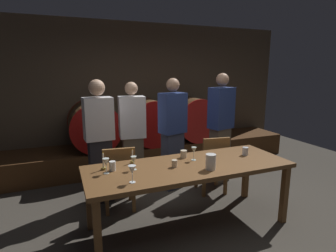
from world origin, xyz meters
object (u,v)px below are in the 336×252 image
(candle_right, at_px, (132,159))
(guest_far_left, at_px, (99,141))
(candle_left, at_px, (103,164))
(wine_barrel_center, at_px, (148,121))
(cup_far_left, at_px, (112,166))
(guest_center_left, at_px, (133,136))
(pitcher, at_px, (211,162))
(cup_far_right, at_px, (245,151))
(chair_right, at_px, (213,162))
(wine_glass_center_left, at_px, (132,170))
(dining_table, at_px, (189,171))
(guest_far_right, at_px, (221,128))
(wine_barrel_left, at_px, (93,125))
(chair_left, at_px, (119,175))
(wine_glass_far_left, at_px, (106,163))
(wine_glass_far_right, at_px, (194,151))
(wine_barrel_right, at_px, (190,118))
(cup_center_left, at_px, (174,163))
(cup_center_right, at_px, (184,154))
(guest_center_right, at_px, (173,134))
(wine_glass_center_right, at_px, (134,160))

(candle_right, bearing_deg, guest_far_left, 110.57)
(candle_left, bearing_deg, wine_barrel_center, 60.31)
(cup_far_left, bearing_deg, guest_center_left, 65.07)
(pitcher, bearing_deg, cup_far_right, 21.94)
(chair_right, distance_m, candle_left, 1.74)
(wine_barrel_center, relative_size, guest_far_left, 0.53)
(guest_center_left, distance_m, wine_glass_center_left, 1.53)
(dining_table, distance_m, guest_far_right, 1.45)
(wine_barrel_left, relative_size, pitcher, 5.26)
(chair_left, xyz_separation_m, wine_glass_far_left, (-0.24, -0.57, 0.39))
(dining_table, relative_size, wine_glass_far_right, 14.55)
(wine_barrel_right, xyz_separation_m, guest_center_left, (-1.47, -1.00, -0.02))
(candle_right, distance_m, cup_center_left, 0.50)
(cup_far_right, bearing_deg, cup_far_left, 176.90)
(guest_far_left, bearing_deg, cup_center_left, 119.28)
(cup_center_right, bearing_deg, guest_center_right, 76.73)
(pitcher, bearing_deg, chair_left, 133.49)
(wine_glass_center_left, bearing_deg, candle_left, 114.49)
(wine_glass_center_left, height_order, cup_center_left, wine_glass_center_left)
(wine_barrel_left, height_order, guest_far_right, guest_far_right)
(candle_right, xyz_separation_m, wine_glass_center_left, (-0.14, -0.54, 0.08))
(wine_glass_far_right, bearing_deg, wine_glass_center_right, -177.05)
(wine_barrel_center, distance_m, candle_left, 2.33)
(wine_barrel_center, xyz_separation_m, chair_left, (-0.90, -1.57, -0.37))
(guest_far_right, distance_m, cup_center_right, 1.23)
(guest_far_right, distance_m, wine_glass_center_left, 2.15)
(wine_barrel_left, relative_size, chair_left, 1.02)
(chair_right, relative_size, wine_glass_center_right, 5.83)
(wine_glass_far_right, bearing_deg, wine_barrel_left, 113.44)
(chair_left, bearing_deg, cup_center_left, 132.87)
(wine_barrel_center, relative_size, cup_center_right, 9.89)
(guest_far_right, height_order, cup_far_left, guest_far_right)
(dining_table, height_order, cup_far_left, cup_far_left)
(dining_table, height_order, candle_left, candle_left)
(dining_table, relative_size, cup_center_right, 25.96)
(dining_table, height_order, cup_center_left, cup_center_left)
(wine_barrel_right, relative_size, cup_far_left, 8.57)
(wine_barrel_left, xyz_separation_m, candle_left, (-0.14, -2.02, -0.04))
(wine_glass_far_left, bearing_deg, guest_center_left, 63.10)
(guest_far_left, distance_m, wine_glass_far_left, 0.93)
(pitcher, bearing_deg, guest_center_left, 108.71)
(chair_left, bearing_deg, guest_center_left, -114.40)
(cup_far_left, bearing_deg, chair_left, 72.04)
(candle_left, bearing_deg, cup_far_left, -38.20)
(cup_center_left, bearing_deg, guest_center_left, 97.11)
(guest_center_left, height_order, wine_glass_center_right, guest_center_left)
(candle_left, distance_m, pitcher, 1.17)
(guest_far_left, relative_size, wine_glass_far_right, 10.54)
(wine_barrel_left, height_order, candle_left, wine_barrel_left)
(dining_table, height_order, cup_far_right, cup_far_right)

